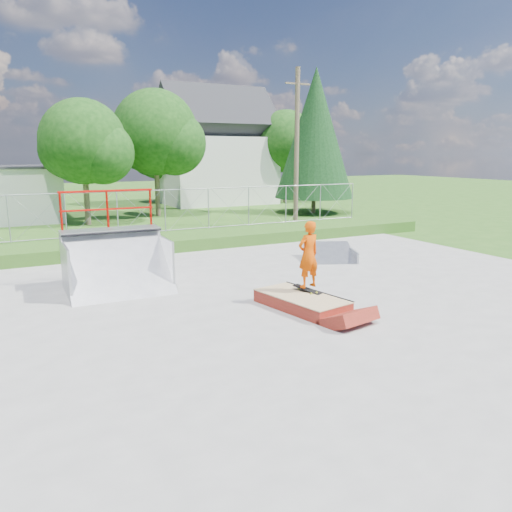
{
  "coord_description": "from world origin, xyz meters",
  "views": [
    {
      "loc": [
        -6.35,
        -10.09,
        3.78
      ],
      "look_at": [
        -0.31,
        1.5,
        1.1
      ],
      "focal_mm": 35.0,
      "sensor_mm": 36.0,
      "label": 1
    }
  ],
  "objects_px": {
    "flat_bank_ramp": "(330,253)",
    "grind_box": "(301,302)",
    "skater": "(308,257)",
    "quarter_pipe": "(117,243)"
  },
  "relations": [
    {
      "from": "grind_box",
      "to": "quarter_pipe",
      "type": "height_order",
      "value": "quarter_pipe"
    },
    {
      "from": "quarter_pipe",
      "to": "flat_bank_ramp",
      "type": "relative_size",
      "value": 1.54
    },
    {
      "from": "grind_box",
      "to": "flat_bank_ramp",
      "type": "xyz_separation_m",
      "value": [
        4.04,
        4.4,
        0.08
      ]
    },
    {
      "from": "quarter_pipe",
      "to": "grind_box",
      "type": "bearing_deg",
      "value": -44.52
    },
    {
      "from": "grind_box",
      "to": "flat_bank_ramp",
      "type": "relative_size",
      "value": 1.44
    },
    {
      "from": "flat_bank_ramp",
      "to": "grind_box",
      "type": "bearing_deg",
      "value": -109.09
    },
    {
      "from": "flat_bank_ramp",
      "to": "skater",
      "type": "distance_m",
      "value": 5.67
    },
    {
      "from": "flat_bank_ramp",
      "to": "skater",
      "type": "height_order",
      "value": "skater"
    },
    {
      "from": "grind_box",
      "to": "flat_bank_ramp",
      "type": "bearing_deg",
      "value": 36.77
    },
    {
      "from": "grind_box",
      "to": "quarter_pipe",
      "type": "bearing_deg",
      "value": 123.69
    }
  ]
}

